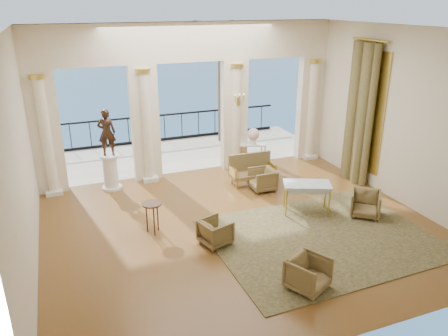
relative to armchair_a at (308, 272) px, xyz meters
name	(u,v)px	position (x,y,z in m)	size (l,w,h in m)	color
floor	(241,227)	(-0.22, 2.62, -0.35)	(9.00, 9.00, 0.00)	#482E13
room_walls	(266,121)	(-0.22, 1.50, 2.53)	(9.00, 9.00, 9.00)	beige
arcade	(191,90)	(-0.22, 6.44, 2.23)	(9.00, 0.56, 4.50)	beige
terrace	(176,154)	(-0.22, 8.42, -0.40)	(10.00, 3.60, 0.10)	#A8A28F
balustrade	(165,130)	(-0.22, 10.02, 0.06)	(9.00, 0.06, 1.03)	black
palm_tree	(221,29)	(1.78, 9.22, 3.74)	(2.00, 2.00, 4.50)	#4C3823
sea	(81,80)	(-0.22, 62.62, -6.35)	(160.00, 160.00, 0.00)	navy
curtain	(359,114)	(4.07, 4.12, 1.67)	(0.33, 1.40, 4.09)	brown
window_frame	(365,111)	(4.25, 4.12, 1.75)	(0.04, 1.60, 3.40)	gold
wall_sconce	(239,101)	(1.18, 6.13, 1.88)	(0.30, 0.11, 0.33)	gold
rug	(322,237)	(1.28, 1.49, -0.34)	(4.88, 3.79, 0.02)	#2E351C
armchair_a	(308,272)	(0.00, 0.00, 0.00)	(0.68, 0.64, 0.70)	#3F311C
armchair_b	(366,203)	(2.90, 2.05, 0.00)	(0.69, 0.64, 0.71)	#3F311C
armchair_c	(263,178)	(1.22, 4.42, -0.01)	(0.67, 0.62, 0.69)	#3F311C
armchair_d	(215,231)	(-1.05, 2.14, -0.04)	(0.61, 0.57, 0.63)	#3F311C
settee	(251,169)	(1.14, 5.02, 0.08)	(1.33, 0.61, 0.87)	#3F311C
game_table	(307,187)	(1.62, 2.75, 0.36)	(1.31, 1.04, 0.79)	#A4C1D1
pedestal	(111,173)	(-2.77, 6.05, 0.14)	(0.56, 0.56, 1.02)	silver
statue	(107,132)	(-2.77, 6.05, 1.32)	(0.48, 0.31, 1.30)	#322116
console_table	(253,148)	(1.70, 6.15, 0.31)	(0.90, 0.59, 0.79)	silver
urn	(253,135)	(1.70, 6.15, 0.73)	(0.38, 0.38, 0.51)	white
side_table	(152,207)	(-2.22, 3.13, 0.29)	(0.46, 0.46, 0.75)	black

